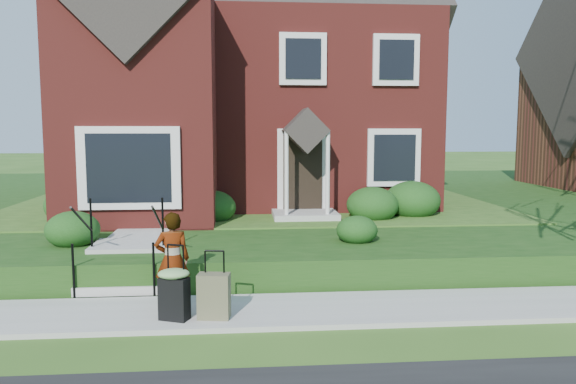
{
  "coord_description": "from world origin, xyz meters",
  "views": [
    {
      "loc": [
        -0.4,
        -8.41,
        2.85
      ],
      "look_at": [
        0.49,
        2.0,
        1.67
      ],
      "focal_mm": 35.0,
      "sensor_mm": 36.0,
      "label": 1
    }
  ],
  "objects": [
    {
      "name": "ground",
      "position": [
        0.0,
        0.0,
        0.0
      ],
      "size": [
        120.0,
        120.0,
        0.0
      ],
      "primitive_type": "plane",
      "color": "#2D5119",
      "rests_on": "ground"
    },
    {
      "name": "sidewalk",
      "position": [
        0.0,
        0.0,
        0.04
      ],
      "size": [
        60.0,
        1.6,
        0.08
      ],
      "primitive_type": "cube",
      "color": "#9E9B93",
      "rests_on": "ground"
    },
    {
      "name": "terrace",
      "position": [
        4.0,
        10.9,
        0.3
      ],
      "size": [
        44.0,
        20.0,
        0.6
      ],
      "primitive_type": "cube",
      "color": "#173B10",
      "rests_on": "ground"
    },
    {
      "name": "walkway",
      "position": [
        -2.5,
        5.0,
        0.63
      ],
      "size": [
        1.2,
        6.0,
        0.06
      ],
      "primitive_type": "cube",
      "color": "#9E9B93",
      "rests_on": "terrace"
    },
    {
      "name": "main_house",
      "position": [
        -0.21,
        9.61,
        5.26
      ],
      "size": [
        10.4,
        10.2,
        9.4
      ],
      "color": "maroon",
      "rests_on": "terrace"
    },
    {
      "name": "front_steps",
      "position": [
        -2.5,
        1.84,
        0.47
      ],
      "size": [
        1.4,
        2.02,
        1.5
      ],
      "color": "#9E9B93",
      "rests_on": "ground"
    },
    {
      "name": "foundation_shrubs",
      "position": [
        -0.06,
        5.04,
        1.06
      ],
      "size": [
        9.87,
        4.32,
        1.03
      ],
      "color": "#163510",
      "rests_on": "terrace"
    },
    {
      "name": "woman",
      "position": [
        -1.47,
        0.25,
        0.83
      ],
      "size": [
        0.6,
        0.45,
        1.49
      ],
      "primitive_type": "imported",
      "rotation": [
        0.0,
        0.0,
        3.33
      ],
      "color": "#999999",
      "rests_on": "sidewalk"
    },
    {
      "name": "suitcase_black",
      "position": [
        -1.38,
        -0.39,
        0.51
      ],
      "size": [
        0.56,
        0.52,
        1.11
      ],
      "rotation": [
        0.0,
        0.0,
        -0.38
      ],
      "color": "black",
      "rests_on": "sidewalk"
    },
    {
      "name": "suitcase_olive",
      "position": [
        -0.8,
        -0.37,
        0.42
      ],
      "size": [
        0.5,
        0.33,
        1.0
      ],
      "rotation": [
        0.0,
        0.0,
        -0.15
      ],
      "color": "brown",
      "rests_on": "sidewalk"
    }
  ]
}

